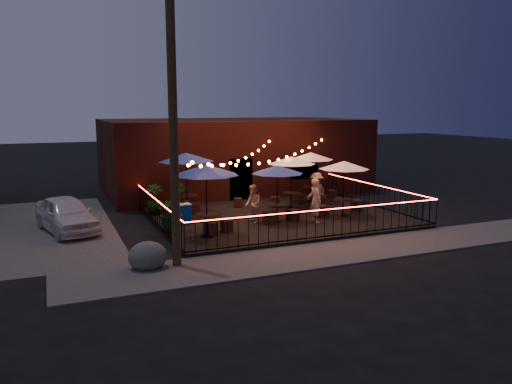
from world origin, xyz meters
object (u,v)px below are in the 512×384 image
Objects in this scene: cafe_table_0 at (206,171)px; cooler at (183,214)px; boulder at (148,256)px; cafe_table_4 at (344,166)px; cafe_table_2 at (277,170)px; cafe_table_5 at (311,157)px; utility_pole at (173,132)px; cafe_table_1 at (186,158)px; cafe_table_3 at (292,161)px.

cafe_table_0 is 3.47× the size of cooler.
cafe_table_4 is at bearing 21.23° from boulder.
cafe_table_2 is 4.69m from cafe_table_5.
cafe_table_4 is 3.23× the size of cooler.
utility_pole is 6.01m from cooler.
cafe_table_4 reaches higher than cafe_table_2.
cafe_table_3 is (4.61, -0.81, -0.24)m from cafe_table_1.
cafe_table_3 is 2.57m from cafe_table_4.
cafe_table_0 is at bearing -146.76° from cafe_table_3.
utility_pole is at bearing -144.33° from cafe_table_2.
utility_pole reaches higher than cooler.
utility_pole is 3.71m from boulder.
cafe_table_0 is 6.43m from cafe_table_4.
cafe_table_5 is at bearing 2.88° from cafe_table_1.
utility_pole is 2.89× the size of cafe_table_0.
cafe_table_3 is (6.71, 5.74, -1.69)m from utility_pole.
cafe_table_2 is at bearing 179.39° from cafe_table_4.
boulder is (-5.82, -3.48, -1.84)m from cafe_table_2.
boulder is (-2.27, -4.62, -0.16)m from cooler.
cafe_table_3 is 5.66m from cooler.
cafe_table_2 is at bearing 18.70° from cafe_table_0.
cafe_table_0 is 0.99× the size of cafe_table_5.
cooler is at bearing 73.13° from utility_pole.
boulder is at bearing -137.02° from cafe_table_0.
cooler is at bearing 63.83° from boulder.
boulder is at bearing 173.91° from utility_pole.
cafe_table_1 is 3.34× the size of cooler.
cafe_table_4 is 9.71m from boulder.
utility_pole reaches higher than cafe_table_4.
utility_pole is 8.99m from cafe_table_3.
cooler is 0.79× the size of boulder.
utility_pole is 6.38m from cafe_table_2.
utility_pole is at bearing -140.42° from cafe_table_5.
cafe_table_4 reaches higher than cooler.
utility_pole is 8.95m from cafe_table_4.
cafe_table_2 is at bearing -21.16° from cooler.
cafe_table_1 is 1.04× the size of cafe_table_4.
boulder is (-7.55, -5.65, -1.92)m from cafe_table_3.
cafe_table_5 is 11.55m from boulder.
cafe_table_2 reaches higher than cooler.
utility_pole is at bearing -124.68° from cafe_table_0.
cafe_table_1 reaches higher than cafe_table_4.
utility_pole is 3.10× the size of cafe_table_4.
utility_pole reaches higher than cafe_table_0.
cafe_table_3 is 1.96m from cafe_table_5.
cafe_table_3 is at bearing -9.99° from cafe_table_1.
cafe_table_5 is (8.31, 6.87, -1.66)m from utility_pole.
cafe_table_0 is 4.11m from cafe_table_1.
cafe_table_2 is 0.89× the size of cafe_table_5.
cafe_table_5 is at bearing 85.39° from cafe_table_4.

